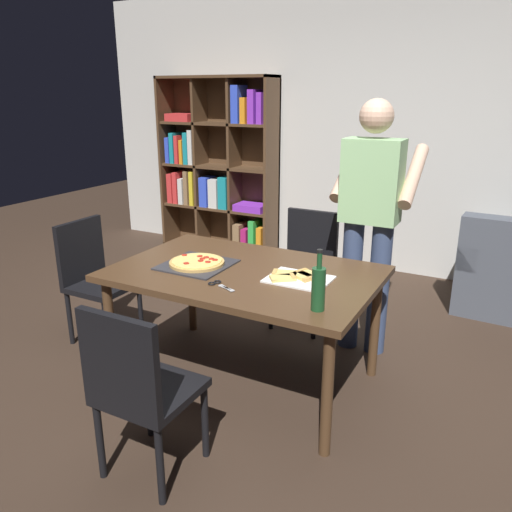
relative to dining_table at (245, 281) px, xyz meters
name	(u,v)px	position (x,y,z in m)	size (l,w,h in m)	color
ground_plane	(245,378)	(0.00, 0.00, -0.68)	(12.00, 12.00, 0.00)	#38281E
back_wall	(371,132)	(0.00, 2.60, 0.72)	(6.40, 0.10, 2.80)	silver
dining_table	(245,281)	(0.00, 0.00, 0.00)	(1.59, 1.04, 0.75)	#4C331E
chair_near_camera	(138,385)	(0.00, -1.00, -0.17)	(0.42, 0.42, 0.90)	black
chair_far_side	(307,261)	(0.00, 1.00, -0.17)	(0.42, 0.42, 0.90)	black
chair_left_end	(93,273)	(-1.28, 0.00, -0.17)	(0.42, 0.42, 0.90)	black
bookshelf	(218,169)	(-1.67, 2.38, 0.27)	(1.40, 0.35, 1.95)	#513823
person_serving_pizza	(370,214)	(0.54, 0.78, 0.32)	(0.55, 0.54, 1.75)	#38476B
pepperoni_pizza_on_tray	(197,263)	(-0.31, -0.06, 0.09)	(0.40, 0.40, 0.04)	#2D2D33
pizza_slices_on_towel	(297,277)	(0.34, 0.01, 0.08)	(0.36, 0.28, 0.03)	white
wine_bottle	(318,288)	(0.61, -0.34, 0.19)	(0.07, 0.07, 0.32)	#194723
kitchen_scissors	(219,285)	(-0.01, -0.29, 0.08)	(0.20, 0.12, 0.01)	silver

